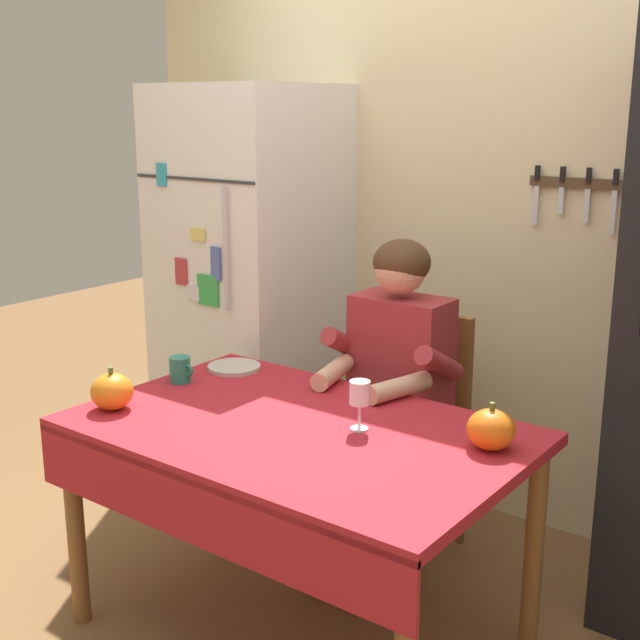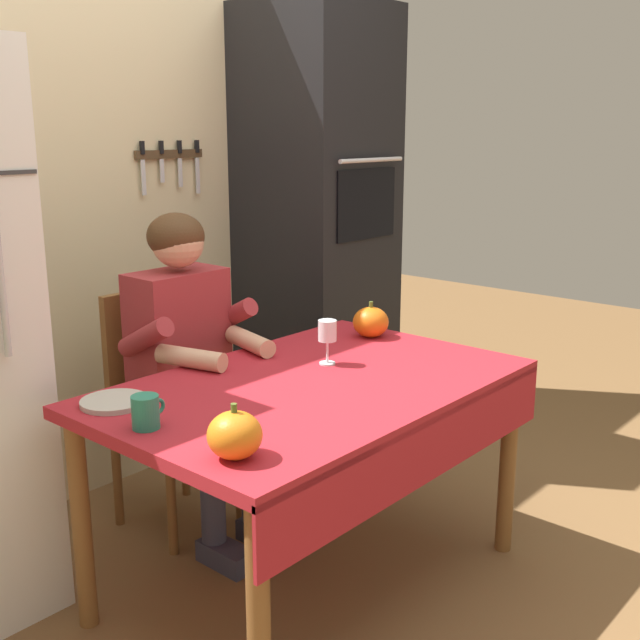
{
  "view_description": "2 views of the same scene",
  "coord_description": "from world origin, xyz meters",
  "px_view_note": "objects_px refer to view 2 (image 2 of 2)",
  "views": [
    {
      "loc": [
        1.53,
        -1.82,
        1.71
      ],
      "look_at": [
        -0.03,
        0.25,
        1.05
      ],
      "focal_mm": 47.12,
      "sensor_mm": 36.0,
      "label": 1
    },
    {
      "loc": [
        -1.79,
        -1.49,
        1.54
      ],
      "look_at": [
        0.11,
        0.17,
        0.91
      ],
      "focal_mm": 43.47,
      "sensor_mm": 36.0,
      "label": 2
    }
  ],
  "objects_px": {
    "wall_oven": "(317,231)",
    "pumpkin_large": "(235,435)",
    "dining_table": "(318,407)",
    "wine_glass": "(327,333)",
    "chair_behind_person": "(162,397)",
    "coffee_mug": "(146,412)",
    "seated_person": "(191,351)",
    "pumpkin_medium": "(371,322)",
    "serving_tray": "(114,402)"
  },
  "relations": [
    {
      "from": "wall_oven",
      "to": "pumpkin_large",
      "type": "distance_m",
      "value": 2.01
    },
    {
      "from": "dining_table",
      "to": "wine_glass",
      "type": "distance_m",
      "value": 0.28
    },
    {
      "from": "chair_behind_person",
      "to": "wine_glass",
      "type": "height_order",
      "value": "chair_behind_person"
    },
    {
      "from": "pumpkin_large",
      "to": "coffee_mug",
      "type": "bearing_deg",
      "value": 94.23
    },
    {
      "from": "wall_oven",
      "to": "pumpkin_large",
      "type": "xyz_separation_m",
      "value": [
        -1.63,
        -1.15,
        -0.25
      ]
    },
    {
      "from": "seated_person",
      "to": "wine_glass",
      "type": "relative_size",
      "value": 7.89
    },
    {
      "from": "seated_person",
      "to": "chair_behind_person",
      "type": "bearing_deg",
      "value": 90.0
    },
    {
      "from": "wall_oven",
      "to": "chair_behind_person",
      "type": "distance_m",
      "value": 1.21
    },
    {
      "from": "wall_oven",
      "to": "pumpkin_medium",
      "type": "xyz_separation_m",
      "value": [
        -0.49,
        -0.71,
        -0.25
      ]
    },
    {
      "from": "pumpkin_large",
      "to": "wine_glass",
      "type": "bearing_deg",
      "value": 24.23
    },
    {
      "from": "wine_glass",
      "to": "pumpkin_medium",
      "type": "height_order",
      "value": "wine_glass"
    },
    {
      "from": "chair_behind_person",
      "to": "coffee_mug",
      "type": "bearing_deg",
      "value": -129.73
    },
    {
      "from": "dining_table",
      "to": "seated_person",
      "type": "bearing_deg",
      "value": 92.38
    },
    {
      "from": "wine_glass",
      "to": "pumpkin_large",
      "type": "xyz_separation_m",
      "value": [
        -0.75,
        -0.34,
        -0.05
      ]
    },
    {
      "from": "serving_tray",
      "to": "pumpkin_large",
      "type": "bearing_deg",
      "value": -92.76
    },
    {
      "from": "wall_oven",
      "to": "pumpkin_medium",
      "type": "relative_size",
      "value": 14.77
    },
    {
      "from": "wall_oven",
      "to": "seated_person",
      "type": "xyz_separation_m",
      "value": [
        -1.08,
        -0.32,
        -0.31
      ]
    },
    {
      "from": "wall_oven",
      "to": "chair_behind_person",
      "type": "xyz_separation_m",
      "value": [
        -1.08,
        -0.13,
        -0.54
      ]
    },
    {
      "from": "wine_glass",
      "to": "pumpkin_medium",
      "type": "xyz_separation_m",
      "value": [
        0.39,
        0.11,
        -0.05
      ]
    },
    {
      "from": "seated_person",
      "to": "serving_tray",
      "type": "relative_size",
      "value": 6.21
    },
    {
      "from": "chair_behind_person",
      "to": "serving_tray",
      "type": "xyz_separation_m",
      "value": [
        -0.53,
        -0.47,
        0.24
      ]
    },
    {
      "from": "wine_glass",
      "to": "dining_table",
      "type": "bearing_deg",
      "value": -148.24
    },
    {
      "from": "chair_behind_person",
      "to": "seated_person",
      "type": "bearing_deg",
      "value": -90.0
    },
    {
      "from": "coffee_mug",
      "to": "dining_table",
      "type": "bearing_deg",
      "value": -9.37
    },
    {
      "from": "wine_glass",
      "to": "pumpkin_medium",
      "type": "bearing_deg",
      "value": 15.4
    },
    {
      "from": "coffee_mug",
      "to": "pumpkin_large",
      "type": "bearing_deg",
      "value": -85.77
    },
    {
      "from": "dining_table",
      "to": "serving_tray",
      "type": "xyz_separation_m",
      "value": [
        -0.55,
        0.33,
        0.09
      ]
    },
    {
      "from": "chair_behind_person",
      "to": "pumpkin_large",
      "type": "relative_size",
      "value": 6.49
    },
    {
      "from": "wall_oven",
      "to": "wine_glass",
      "type": "distance_m",
      "value": 1.21
    },
    {
      "from": "pumpkin_medium",
      "to": "pumpkin_large",
      "type": "bearing_deg",
      "value": -158.67
    },
    {
      "from": "pumpkin_medium",
      "to": "wine_glass",
      "type": "bearing_deg",
      "value": -164.6
    },
    {
      "from": "pumpkin_medium",
      "to": "serving_tray",
      "type": "relative_size",
      "value": 0.71
    },
    {
      "from": "wall_oven",
      "to": "dining_table",
      "type": "xyz_separation_m",
      "value": [
        -1.05,
        -0.92,
        -0.39
      ]
    },
    {
      "from": "wall_oven",
      "to": "seated_person",
      "type": "height_order",
      "value": "wall_oven"
    },
    {
      "from": "pumpkin_large",
      "to": "chair_behind_person",
      "type": "bearing_deg",
      "value": 61.65
    },
    {
      "from": "wall_oven",
      "to": "seated_person",
      "type": "distance_m",
      "value": 1.16
    },
    {
      "from": "wall_oven",
      "to": "coffee_mug",
      "type": "xyz_separation_m",
      "value": [
        -1.65,
        -0.82,
        -0.26
      ]
    },
    {
      "from": "wall_oven",
      "to": "serving_tray",
      "type": "bearing_deg",
      "value": -159.58
    },
    {
      "from": "wall_oven",
      "to": "dining_table",
      "type": "height_order",
      "value": "wall_oven"
    },
    {
      "from": "dining_table",
      "to": "seated_person",
      "type": "relative_size",
      "value": 1.12
    },
    {
      "from": "dining_table",
      "to": "pumpkin_medium",
      "type": "height_order",
      "value": "pumpkin_medium"
    },
    {
      "from": "dining_table",
      "to": "pumpkin_large",
      "type": "distance_m",
      "value": 0.64
    },
    {
      "from": "dining_table",
      "to": "coffee_mug",
      "type": "height_order",
      "value": "coffee_mug"
    },
    {
      "from": "seated_person",
      "to": "pumpkin_medium",
      "type": "height_order",
      "value": "seated_person"
    },
    {
      "from": "dining_table",
      "to": "pumpkin_large",
      "type": "height_order",
      "value": "pumpkin_large"
    },
    {
      "from": "seated_person",
      "to": "pumpkin_medium",
      "type": "relative_size",
      "value": 8.76
    },
    {
      "from": "wall_oven",
      "to": "dining_table",
      "type": "bearing_deg",
      "value": -138.69
    },
    {
      "from": "chair_behind_person",
      "to": "seated_person",
      "type": "height_order",
      "value": "seated_person"
    },
    {
      "from": "pumpkin_medium",
      "to": "serving_tray",
      "type": "distance_m",
      "value": 1.12
    },
    {
      "from": "wine_glass",
      "to": "coffee_mug",
      "type": "bearing_deg",
      "value": -179.35
    }
  ]
}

